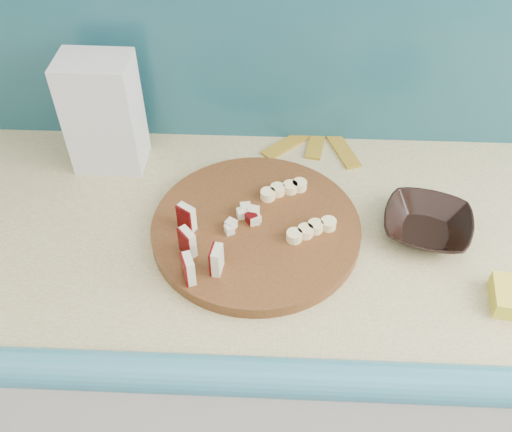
{
  "coord_description": "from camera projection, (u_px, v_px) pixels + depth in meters",
  "views": [
    {
      "loc": [
        0.28,
        0.78,
        1.66
      ],
      "look_at": [
        0.24,
        1.49,
        0.95
      ],
      "focal_mm": 40.0,
      "sensor_mm": 36.0,
      "label": 1
    }
  ],
  "objects": [
    {
      "name": "apple_wedges",
      "position": [
        194.0,
        247.0,
        0.95
      ],
      "size": [
        0.09,
        0.15,
        0.05
      ],
      "color": "beige",
      "rests_on": "cutting_board"
    },
    {
      "name": "kitchen_counter",
      "position": [
        196.0,
        357.0,
        1.37
      ],
      "size": [
        2.2,
        0.63,
        0.91
      ],
      "color": "silver",
      "rests_on": "ground"
    },
    {
      "name": "cutting_board",
      "position": [
        256.0,
        228.0,
        1.03
      ],
      "size": [
        0.5,
        0.5,
        0.02
      ],
      "primitive_type": "cylinder",
      "rotation": [
        0.0,
        0.0,
        0.43
      ],
      "color": "#47270F",
      "rests_on": "kitchen_counter"
    },
    {
      "name": "banana_peel",
      "position": [
        316.0,
        141.0,
        1.22
      ],
      "size": [
        0.21,
        0.18,
        0.01
      ],
      "rotation": [
        0.0,
        0.0,
        -0.35
      ],
      "color": "#BB8E24",
      "rests_on": "kitchen_counter"
    },
    {
      "name": "banana_slices",
      "position": [
        297.0,
        209.0,
        1.03
      ],
      "size": [
        0.14,
        0.16,
        0.02
      ],
      "color": "#FEE29B",
      "rests_on": "cutting_board"
    },
    {
      "name": "flour_bag",
      "position": [
        103.0,
        114.0,
        1.1
      ],
      "size": [
        0.14,
        0.1,
        0.23
      ],
      "primitive_type": "cube",
      "rotation": [
        0.0,
        0.0,
        -0.02
      ],
      "color": "silver",
      "rests_on": "kitchen_counter"
    },
    {
      "name": "brown_bowl",
      "position": [
        427.0,
        225.0,
        1.02
      ],
      "size": [
        0.19,
        0.19,
        0.04
      ],
      "primitive_type": "imported",
      "rotation": [
        0.0,
        0.0,
        -0.26
      ],
      "color": "black",
      "rests_on": "kitchen_counter"
    },
    {
      "name": "apple_chunks",
      "position": [
        244.0,
        224.0,
        1.0
      ],
      "size": [
        0.05,
        0.06,
        0.02
      ],
      "color": "beige",
      "rests_on": "cutting_board"
    },
    {
      "name": "backsplash",
      "position": [
        187.0,
        24.0,
        1.07
      ],
      "size": [
        2.2,
        0.02,
        0.5
      ],
      "primitive_type": "cube",
      "color": "teal",
      "rests_on": "kitchen_counter"
    }
  ]
}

